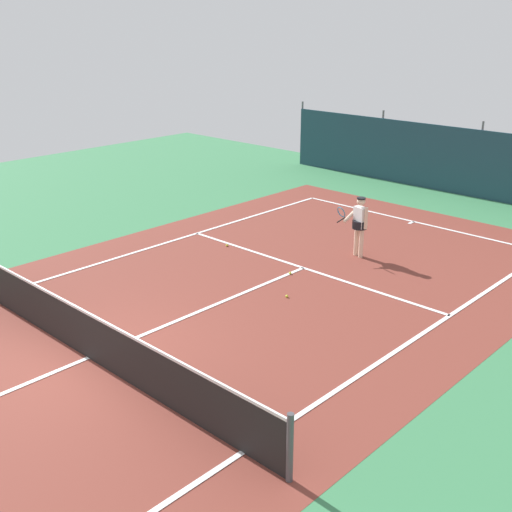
{
  "coord_description": "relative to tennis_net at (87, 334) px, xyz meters",
  "views": [
    {
      "loc": [
        9.68,
        -5.62,
        6.07
      ],
      "look_at": [
        0.15,
        4.46,
        0.9
      ],
      "focal_mm": 44.99,
      "sensor_mm": 36.0,
      "label": 1
    }
  ],
  "objects": [
    {
      "name": "tennis_ball_near_player",
      "position": [
        0.9,
        4.71,
        -0.48
      ],
      "size": [
        0.07,
        0.07,
        0.07
      ],
      "primitive_type": "sphere",
      "color": "#CCDB33",
      "rests_on": "ground"
    },
    {
      "name": "court_surface",
      "position": [
        0.0,
        0.0,
        -0.51
      ],
      "size": [
        11.02,
        26.6,
        0.01
      ],
      "color": "brown",
      "rests_on": "ground"
    },
    {
      "name": "tennis_ball_midcourt",
      "position": [
        -2.64,
        6.22,
        -0.48
      ],
      "size": [
        0.07,
        0.07,
        0.07
      ],
      "primitive_type": "sphere",
      "color": "#CCDB33",
      "rests_on": "ground"
    },
    {
      "name": "tennis_player",
      "position": [
        0.5,
        8.11,
        0.45
      ],
      "size": [
        0.81,
        0.68,
        1.64
      ],
      "rotation": [
        0.0,
        0.0,
        2.88
      ],
      "color": "beige",
      "rests_on": "ground"
    },
    {
      "name": "ground_plane",
      "position": [
        0.0,
        0.0,
        -0.51
      ],
      "size": [
        36.0,
        36.0,
        0.0
      ],
      "primitive_type": "plane",
      "color": "#387A4C"
    },
    {
      "name": "tennis_ball_by_sideline",
      "position": [
        0.03,
        5.85,
        -0.48
      ],
      "size": [
        0.07,
        0.07,
        0.07
      ],
      "primitive_type": "sphere",
      "color": "#CCDB33",
      "rests_on": "ground"
    },
    {
      "name": "tennis_net",
      "position": [
        0.0,
        0.0,
        0.0
      ],
      "size": [
        10.12,
        0.1,
        1.1
      ],
      "color": "black",
      "rests_on": "ground"
    },
    {
      "name": "back_fence",
      "position": [
        -0.0,
        16.55,
        0.16
      ],
      "size": [
        16.3,
        0.98,
        2.7
      ],
      "color": "#1E3D4C",
      "rests_on": "ground"
    }
  ]
}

